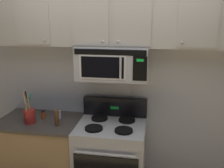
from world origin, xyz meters
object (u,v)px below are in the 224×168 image
at_px(over_range_microwave, 113,63).
at_px(salt_shaker, 59,115).
at_px(utensil_crock_red, 29,115).
at_px(stove_range, 111,160).
at_px(pepper_mill, 57,118).
at_px(spice_jar, 43,114).

xyz_separation_m(over_range_microwave, salt_shaker, (-0.62, -0.05, -0.63)).
distance_m(utensil_crock_red, salt_shaker, 0.33).
bearing_deg(stove_range, over_range_microwave, 90.14).
xyz_separation_m(stove_range, over_range_microwave, (-0.00, 0.12, 1.11)).
xyz_separation_m(utensil_crock_red, salt_shaker, (0.29, 0.16, -0.05)).
height_order(stove_range, salt_shaker, stove_range).
bearing_deg(stove_range, pepper_mill, -169.82).
height_order(over_range_microwave, spice_jar, over_range_microwave).
distance_m(stove_range, utensil_crock_red, 1.06).
bearing_deg(pepper_mill, stove_range, 10.18).
bearing_deg(stove_range, spice_jar, 176.49).
relative_size(over_range_microwave, pepper_mill, 4.40).
bearing_deg(utensil_crock_red, salt_shaker, 29.97).
height_order(stove_range, spice_jar, stove_range).
bearing_deg(salt_shaker, utensil_crock_red, -150.03).
relative_size(stove_range, spice_jar, 11.65).
bearing_deg(stove_range, utensil_crock_red, -174.14).
bearing_deg(utensil_crock_red, over_range_microwave, 12.98).
distance_m(over_range_microwave, utensil_crock_red, 1.10).
relative_size(utensil_crock_red, pepper_mill, 2.23).
height_order(pepper_mill, spice_jar, pepper_mill).
bearing_deg(pepper_mill, spice_jar, 146.09).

